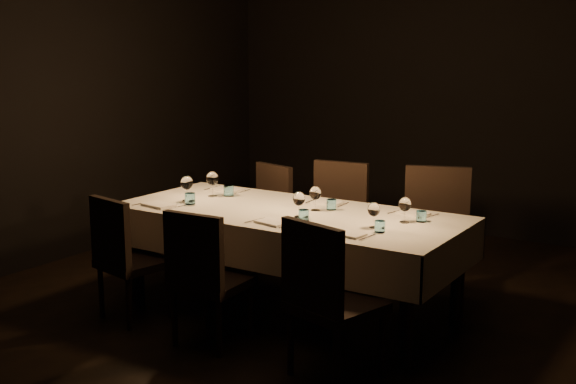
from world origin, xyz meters
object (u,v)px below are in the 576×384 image
Objects in this scene: chair_near_left at (124,253)px; chair_near_right at (326,294)px; chair_far_center at (335,217)px; chair_far_right at (436,230)px; chair_far_left at (265,212)px; dining_table at (288,221)px; chair_near_center at (204,272)px.

chair_near_right reaches higher than chair_near_left.
chair_far_center is 0.88m from chair_far_right.
chair_near_right is 2.25m from chair_far_left.
chair_far_right is at bearing -6.73° from chair_far_center.
dining_table is at bearing -30.58° from chair_near_right.
chair_near_right is 1.05× the size of chair_far_left.
chair_near_left is 0.90× the size of chair_far_center.
chair_near_left is 0.87× the size of chair_far_right.
chair_far_center is (0.81, 1.58, 0.04)m from chair_near_left.
chair_far_right reaches higher than chair_near_left.
chair_far_left is at bearing 175.10° from chair_far_center.
chair_far_right reaches higher than chair_far_center.
dining_table is at bearing -154.18° from chair_far_right.
chair_near_right reaches higher than chair_near_center.
dining_table is 1.15m from chair_far_right.
chair_far_center is (0.04, 1.64, 0.04)m from chair_near_center.
chair_near_left reaches higher than dining_table.
chair_near_right is (0.90, -0.01, 0.03)m from chair_near_center.
chair_far_left is at bearing -83.15° from chair_near_left.
chair_near_right is at bearing -68.12° from chair_far_center.
dining_table is 0.84m from chair_far_center.
chair_near_center is at bearing -97.10° from chair_far_center.
dining_table is 2.75× the size of chair_far_left.
chair_near_center is 0.90m from chair_near_right.
chair_far_center is at bearing 159.98° from chair_far_right.
dining_table is 1.13m from chair_far_left.
chair_near_right is (0.79, -0.83, -0.16)m from dining_table.
chair_near_center is (0.77, -0.06, 0.00)m from chair_near_left.
chair_near_left is 2.31m from chair_far_right.
chair_near_center is 0.99× the size of chair_far_left.
chair_far_left is at bearing 160.79° from chair_far_right.
chair_far_left reaches higher than dining_table.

